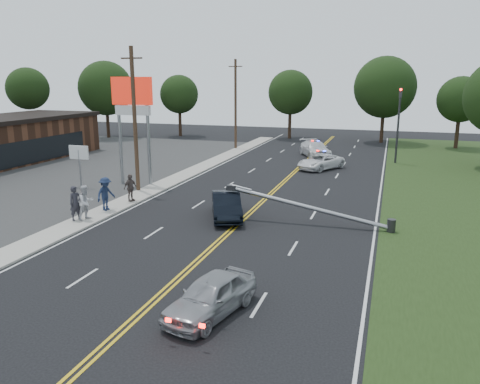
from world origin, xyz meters
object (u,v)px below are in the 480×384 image
(crashed_sedan, at_px, (226,206))
(bystander_d, at_px, (130,188))
(waiting_sedan, at_px, (211,296))
(emergency_a, at_px, (321,162))
(fallen_streetlight, at_px, (317,209))
(bystander_c, at_px, (106,194))
(utility_pole_far, at_px, (236,104))
(bystander_b, at_px, (86,202))
(emergency_b, at_px, (315,149))
(traffic_signal, at_px, (399,119))
(bystander_a, at_px, (75,203))
(small_sign, at_px, (79,156))
(pylon_sign, at_px, (132,105))
(utility_pole_mid, at_px, (135,120))

(crashed_sedan, distance_m, bystander_d, 7.17)
(waiting_sedan, xyz_separation_m, emergency_a, (-0.38, 27.77, -0.02))
(fallen_streetlight, xyz_separation_m, bystander_c, (-12.51, -1.28, 0.21))
(utility_pole_far, xyz_separation_m, bystander_b, (0.92, -29.28, -3.98))
(utility_pole_far, bearing_deg, bystander_d, -87.34)
(fallen_streetlight, height_order, bystander_d, bystander_d)
(bystander_b, bearing_deg, bystander_c, 16.18)
(emergency_a, bearing_deg, emergency_b, 133.09)
(traffic_signal, distance_m, emergency_b, 8.78)
(utility_pole_far, bearing_deg, bystander_a, -89.16)
(emergency_b, bearing_deg, bystander_c, -134.83)
(utility_pole_far, relative_size, waiting_sedan, 2.49)
(emergency_b, bearing_deg, waiting_sedan, -112.25)
(fallen_streetlight, relative_size, utility_pole_far, 0.94)
(small_sign, relative_size, crashed_sedan, 0.69)
(pylon_sign, distance_m, utility_pole_far, 20.06)
(pylon_sign, relative_size, utility_pole_far, 0.80)
(utility_pole_mid, relative_size, waiting_sedan, 2.49)
(waiting_sedan, bearing_deg, crashed_sedan, 121.13)
(pylon_sign, relative_size, emergency_a, 1.68)
(bystander_a, bearing_deg, small_sign, 59.45)
(bystander_b, bearing_deg, utility_pole_far, 16.60)
(utility_pole_mid, bearing_deg, waiting_sedan, -52.76)
(emergency_b, bearing_deg, utility_pole_far, 139.51)
(emergency_b, height_order, bystander_d, bystander_d)
(fallen_streetlight, relative_size, crashed_sedan, 2.08)
(bystander_b, height_order, bystander_c, bystander_c)
(utility_pole_mid, bearing_deg, traffic_signal, 45.80)
(traffic_signal, distance_m, crashed_sedan, 24.36)
(utility_pole_mid, relative_size, emergency_a, 2.10)
(fallen_streetlight, distance_m, bystander_d, 12.27)
(small_sign, relative_size, fallen_streetlight, 0.33)
(bystander_d, bearing_deg, pylon_sign, 41.44)
(pylon_sign, height_order, bystander_d, pylon_sign)
(bystander_d, bearing_deg, bystander_b, -168.12)
(small_sign, relative_size, utility_pole_mid, 0.31)
(emergency_b, bearing_deg, utility_pole_mid, -141.65)
(utility_pole_mid, xyz_separation_m, crashed_sedan, (8.21, -4.25, -4.34))
(utility_pole_mid, bearing_deg, emergency_a, 48.58)
(small_sign, height_order, bystander_c, small_sign)
(traffic_signal, bearing_deg, emergency_a, -139.82)
(emergency_a, relative_size, bystander_b, 2.41)
(traffic_signal, bearing_deg, bystander_c, -125.54)
(traffic_signal, distance_m, bystander_c, 28.77)
(utility_pole_mid, relative_size, bystander_d, 5.57)
(waiting_sedan, xyz_separation_m, bystander_b, (-10.60, 7.87, 0.42))
(traffic_signal, xyz_separation_m, waiting_sedan, (-5.98, -33.15, -3.52))
(waiting_sedan, bearing_deg, bystander_a, 159.83)
(fallen_streetlight, bearing_deg, small_sign, 167.60)
(crashed_sedan, xyz_separation_m, bystander_d, (-7.05, 1.29, 0.27))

